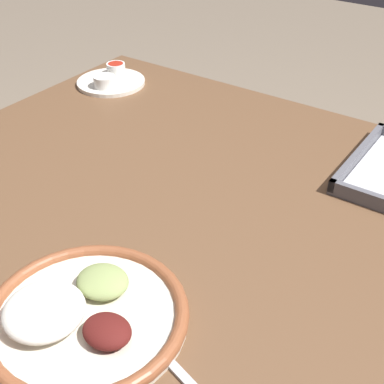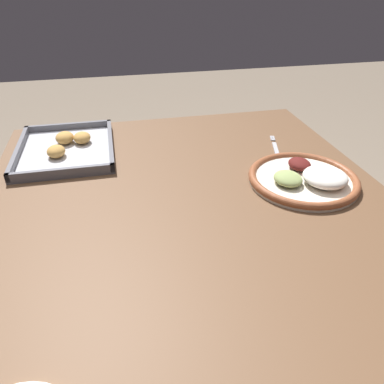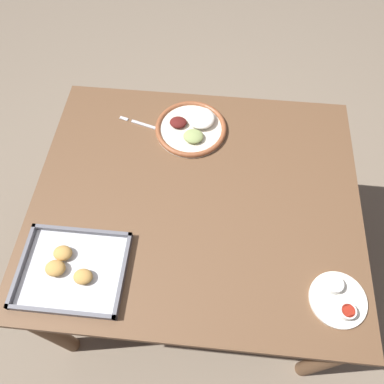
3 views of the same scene
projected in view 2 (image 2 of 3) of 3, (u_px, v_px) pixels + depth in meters
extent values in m
plane|color=#7A6B59|center=(193.00, 384.00, 1.25)|extent=(8.00, 8.00, 0.00)
cube|color=brown|center=(193.00, 211.00, 0.88)|extent=(1.15, 0.98, 0.03)
cylinder|color=brown|center=(268.00, 199.00, 1.58)|extent=(0.06, 0.06, 0.69)
cylinder|color=brown|center=(50.00, 226.00, 1.42)|extent=(0.06, 0.06, 0.69)
cylinder|color=beige|center=(303.00, 180.00, 0.96)|extent=(0.28, 0.28, 0.01)
torus|color=brown|center=(303.00, 178.00, 0.96)|extent=(0.28, 0.28, 0.02)
ellipsoid|color=white|center=(325.00, 177.00, 0.92)|extent=(0.11, 0.11, 0.04)
ellipsoid|color=#511614|center=(300.00, 164.00, 0.99)|extent=(0.07, 0.06, 0.03)
ellipsoid|color=#8C9E5B|center=(288.00, 178.00, 0.93)|extent=(0.08, 0.07, 0.03)
cube|color=#B2B2B7|center=(277.00, 153.00, 1.10)|extent=(0.14, 0.05, 0.00)
cylinder|color=#B2B2B7|center=(274.00, 138.00, 1.19)|extent=(0.03, 0.01, 0.00)
cylinder|color=#B2B2B7|center=(273.00, 138.00, 1.19)|extent=(0.03, 0.01, 0.00)
cylinder|color=#B2B2B7|center=(272.00, 138.00, 1.19)|extent=(0.03, 0.01, 0.00)
cylinder|color=#B2B2B7|center=(271.00, 138.00, 1.19)|extent=(0.03, 0.01, 0.00)
cube|color=#595960|center=(66.00, 151.00, 1.11)|extent=(0.33, 0.27, 0.01)
cube|color=silver|center=(66.00, 150.00, 1.11)|extent=(0.31, 0.25, 0.00)
cube|color=#595960|center=(111.00, 143.00, 1.13)|extent=(0.33, 0.01, 0.02)
cube|color=#595960|center=(18.00, 151.00, 1.08)|extent=(0.33, 0.01, 0.02)
cube|color=#595960|center=(61.00, 172.00, 0.97)|extent=(0.01, 0.27, 0.02)
cube|color=#595960|center=(69.00, 127.00, 1.24)|extent=(0.01, 0.27, 0.02)
ellipsoid|color=#C18E47|center=(65.00, 138.00, 1.14)|extent=(0.06, 0.05, 0.03)
ellipsoid|color=#C18E47|center=(82.00, 138.00, 1.14)|extent=(0.06, 0.05, 0.03)
ellipsoid|color=#C18E47|center=(56.00, 151.00, 1.06)|extent=(0.06, 0.05, 0.03)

